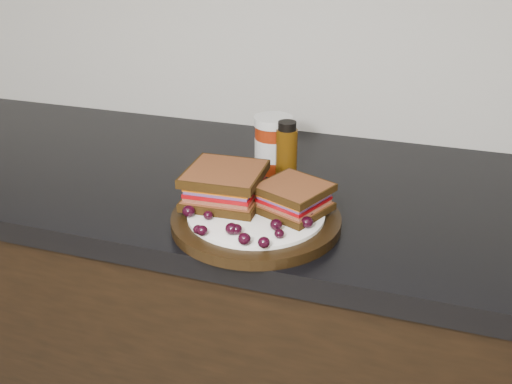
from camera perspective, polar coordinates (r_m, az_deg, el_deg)
base_cabinets at (r=1.43m, az=-7.33°, el=-15.15°), size 3.96×0.58×0.86m
countertop at (r=1.19m, az=-8.52°, el=1.58°), size 3.98×0.60×0.04m
plate at (r=0.94m, az=-0.00°, el=-2.80°), size 0.28×0.28×0.02m
sandwich_left at (r=0.96m, az=-3.12°, el=0.68°), size 0.13×0.13×0.06m
sandwich_right at (r=0.93m, az=3.80°, el=-0.59°), size 0.13×0.13×0.05m
grape_0 at (r=0.92m, az=-6.75°, el=-1.91°), size 0.02×0.02×0.02m
grape_1 at (r=0.91m, az=-4.82°, el=-2.34°), size 0.02×0.02×0.01m
grape_2 at (r=0.87m, az=-5.83°, el=-3.74°), size 0.02×0.02×0.01m
grape_3 at (r=0.87m, az=-5.42°, el=-3.85°), size 0.02×0.02×0.02m
grape_4 at (r=0.87m, az=-2.46°, el=-3.69°), size 0.02×0.02×0.02m
grape_5 at (r=0.87m, az=-1.95°, el=-3.74°), size 0.02×0.02×0.02m
grape_6 at (r=0.84m, az=-1.17°, el=-4.71°), size 0.02×0.02×0.02m
grape_7 at (r=0.83m, az=0.79°, el=-5.07°), size 0.02×0.02×0.02m
grape_8 at (r=0.86m, az=2.34°, el=-4.18°), size 0.02×0.02×0.01m
grape_9 at (r=0.88m, az=2.02°, el=-3.29°), size 0.02×0.02×0.02m
grape_10 at (r=0.89m, az=5.13°, el=-3.02°), size 0.02×0.02×0.02m
grape_11 at (r=0.90m, az=3.72°, el=-2.62°), size 0.02×0.02×0.01m
grape_12 at (r=0.91m, az=5.33°, el=-2.38°), size 0.02×0.02×0.02m
grape_13 at (r=0.94m, az=5.36°, el=-1.31°), size 0.02×0.02×0.02m
grape_14 at (r=0.95m, az=4.62°, el=-1.02°), size 0.02×0.02×0.02m
grape_15 at (r=0.97m, az=-1.62°, el=-0.27°), size 0.02×0.02×0.02m
grape_16 at (r=0.99m, az=-2.79°, el=0.11°), size 0.02×0.02×0.02m
grape_17 at (r=0.96m, az=-3.56°, el=-0.64°), size 0.02×0.02×0.02m
grape_18 at (r=0.96m, az=-5.55°, el=-0.64°), size 0.02×0.02×0.02m
grape_19 at (r=0.96m, az=-5.60°, el=-0.78°), size 0.02×0.02×0.02m
grape_20 at (r=0.96m, az=-2.03°, el=-0.58°), size 0.02×0.02×0.02m
grape_21 at (r=0.97m, az=-2.91°, el=-0.47°), size 0.02×0.02×0.01m
grape_22 at (r=0.95m, az=-4.21°, el=-1.09°), size 0.02×0.02×0.01m
condiment_jar at (r=1.13m, az=1.72°, el=4.81°), size 0.09×0.09×0.11m
oil_bottle at (r=1.09m, az=3.07°, el=4.15°), size 0.05×0.05×0.12m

